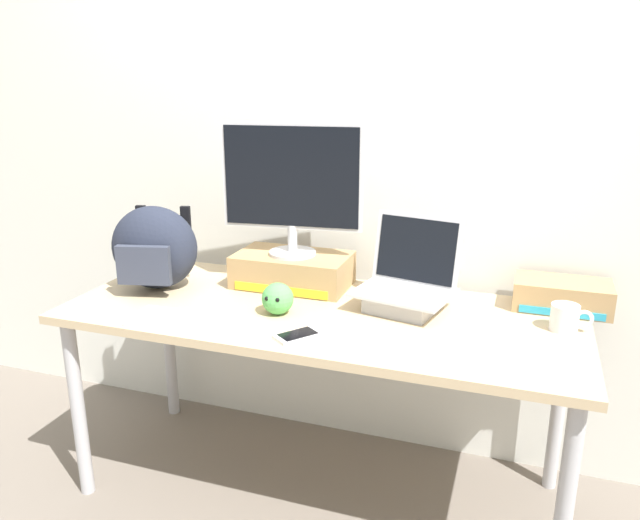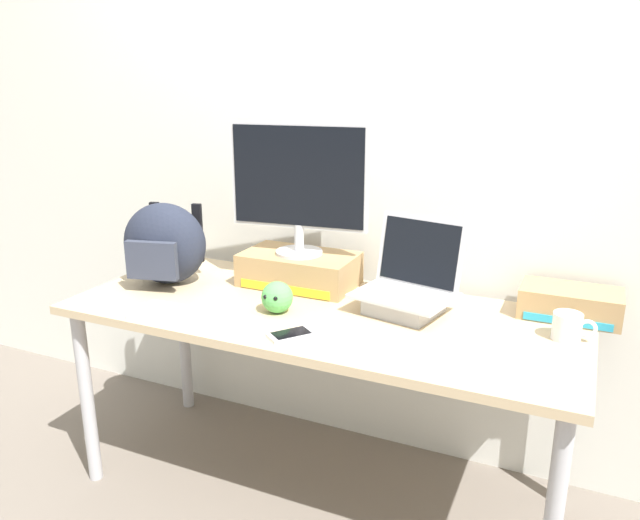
% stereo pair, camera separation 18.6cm
% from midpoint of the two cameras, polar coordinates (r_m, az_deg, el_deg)
% --- Properties ---
extents(ground_plane, '(20.00, 20.00, 0.00)m').
position_cam_midpoint_polar(ground_plane, '(2.49, 2.28, -20.42)').
color(ground_plane, '#70665B').
extents(back_wall, '(7.00, 0.10, 2.60)m').
position_cam_midpoint_polar(back_wall, '(2.42, 6.86, 11.88)').
color(back_wall, silver).
rests_on(back_wall, ground).
extents(desk, '(1.76, 0.72, 0.72)m').
position_cam_midpoint_polar(desk, '(2.15, 2.48, -6.44)').
color(desk, tan).
rests_on(desk, ground).
extents(toner_box_yellow, '(0.43, 0.26, 0.12)m').
position_cam_midpoint_polar(toner_box_yellow, '(2.36, 0.32, -0.89)').
color(toner_box_yellow, '#A88456').
rests_on(toner_box_yellow, desk).
extents(desktop_monitor, '(0.53, 0.18, 0.49)m').
position_cam_midpoint_polar(desktop_monitor, '(2.28, 0.33, 7.04)').
color(desktop_monitor, silver).
rests_on(desktop_monitor, toner_box_yellow).
extents(open_laptop, '(0.36, 0.31, 0.31)m').
position_cam_midpoint_polar(open_laptop, '(2.12, 10.53, -3.17)').
color(open_laptop, '#ADADB2').
rests_on(open_laptop, desk).
extents(external_keyboard, '(0.44, 0.16, 0.02)m').
position_cam_midpoint_polar(external_keyboard, '(2.05, -9.15, -5.37)').
color(external_keyboard, white).
rests_on(external_keyboard, desk).
extents(messenger_backpack, '(0.36, 0.31, 0.32)m').
position_cam_midpoint_polar(messenger_backpack, '(2.40, -12.09, 1.44)').
color(messenger_backpack, '#232838').
rests_on(messenger_backpack, desk).
extents(coffee_mug, '(0.13, 0.09, 0.09)m').
position_cam_midpoint_polar(coffee_mug, '(2.06, 24.46, -5.69)').
color(coffee_mug, silver).
rests_on(coffee_mug, desk).
extents(cell_phone, '(0.14, 0.16, 0.01)m').
position_cam_midpoint_polar(cell_phone, '(1.92, 0.08, -6.96)').
color(cell_phone, silver).
rests_on(cell_phone, desk).
extents(plush_toy, '(0.11, 0.11, 0.11)m').
position_cam_midpoint_polar(plush_toy, '(2.09, -1.46, -3.50)').
color(plush_toy, '#56B256').
rests_on(plush_toy, desk).
extents(toner_box_cyan, '(0.32, 0.18, 0.10)m').
position_cam_midpoint_polar(toner_box_cyan, '(2.25, 24.40, -3.70)').
color(toner_box_cyan, '#A88456').
rests_on(toner_box_cyan, desk).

